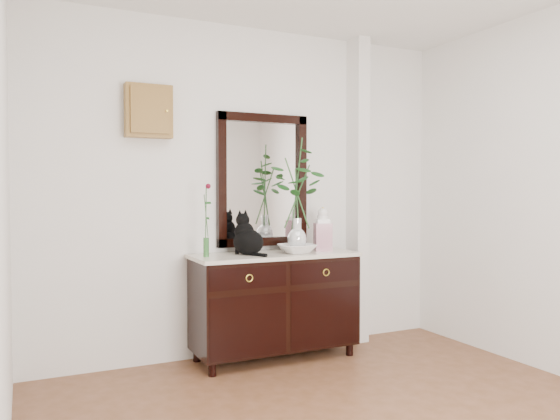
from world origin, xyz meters
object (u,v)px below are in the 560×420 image
sideboard (275,300)px  ginger_jar (323,229)px  cat (248,234)px  lotus_bowl (297,249)px

sideboard → ginger_jar: size_ratio=3.62×
sideboard → ginger_jar: 0.71m
cat → ginger_jar: ginger_jar is taller
sideboard → lotus_bowl: (0.16, -0.07, 0.41)m
lotus_bowl → ginger_jar: ginger_jar is taller
cat → lotus_bowl: size_ratio=1.13×
cat → lotus_bowl: (0.39, -0.07, -0.13)m
sideboard → lotus_bowl: bearing=-23.6°
sideboard → cat: bearing=-179.3°
cat → ginger_jar: (0.67, 0.00, 0.02)m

